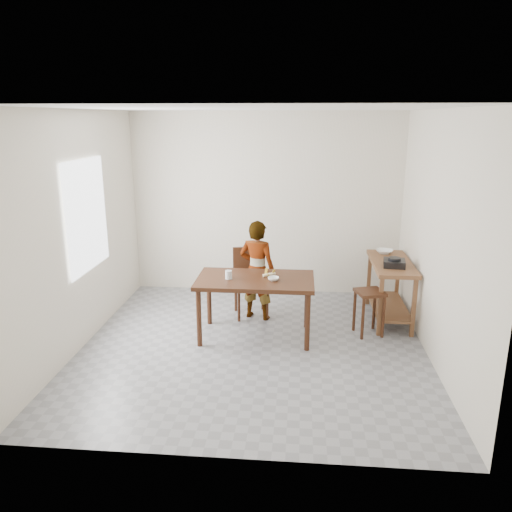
# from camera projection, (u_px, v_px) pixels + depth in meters

# --- Properties ---
(floor) EXTENTS (4.00, 4.00, 0.04)m
(floor) POSITION_uv_depth(u_px,v_px,m) (253.00, 348.00, 5.88)
(floor) COLOR gray
(floor) RESTS_ON ground
(ceiling) EXTENTS (4.00, 4.00, 0.04)m
(ceiling) POSITION_uv_depth(u_px,v_px,m) (253.00, 106.00, 5.14)
(ceiling) COLOR white
(ceiling) RESTS_ON wall_back
(wall_back) EXTENTS (4.00, 0.04, 2.70)m
(wall_back) POSITION_uv_depth(u_px,v_px,m) (266.00, 204.00, 7.45)
(wall_back) COLOR silver
(wall_back) RESTS_ON ground
(wall_front) EXTENTS (4.00, 0.04, 2.70)m
(wall_front) POSITION_uv_depth(u_px,v_px,m) (226.00, 300.00, 3.58)
(wall_front) COLOR silver
(wall_front) RESTS_ON ground
(wall_left) EXTENTS (0.04, 4.00, 2.70)m
(wall_left) POSITION_uv_depth(u_px,v_px,m) (77.00, 232.00, 5.69)
(wall_left) COLOR silver
(wall_left) RESTS_ON ground
(wall_right) EXTENTS (0.04, 4.00, 2.70)m
(wall_right) POSITION_uv_depth(u_px,v_px,m) (440.00, 239.00, 5.34)
(wall_right) COLOR silver
(wall_right) RESTS_ON ground
(window_pane) EXTENTS (0.02, 1.10, 1.30)m
(window_pane) POSITION_uv_depth(u_px,v_px,m) (87.00, 215.00, 5.83)
(window_pane) COLOR white
(window_pane) RESTS_ON wall_left
(dining_table) EXTENTS (1.40, 0.80, 0.75)m
(dining_table) POSITION_uv_depth(u_px,v_px,m) (255.00, 308.00, 6.07)
(dining_table) COLOR #371C0E
(dining_table) RESTS_ON floor
(prep_counter) EXTENTS (0.50, 1.20, 0.80)m
(prep_counter) POSITION_uv_depth(u_px,v_px,m) (390.00, 291.00, 6.58)
(prep_counter) COLOR brown
(prep_counter) RESTS_ON floor
(child) EXTENTS (0.56, 0.44, 1.33)m
(child) POSITION_uv_depth(u_px,v_px,m) (257.00, 270.00, 6.56)
(child) COLOR silver
(child) RESTS_ON floor
(dining_chair) EXTENTS (0.53, 0.53, 0.91)m
(dining_chair) POSITION_uv_depth(u_px,v_px,m) (251.00, 283.00, 6.69)
(dining_chair) COLOR #371C0E
(dining_chair) RESTS_ON floor
(stool) EXTENTS (0.40, 0.40, 0.57)m
(stool) POSITION_uv_depth(u_px,v_px,m) (369.00, 313.00, 6.15)
(stool) COLOR #371C0E
(stool) RESTS_ON floor
(glass_tumbler) EXTENTS (0.09, 0.09, 0.10)m
(glass_tumbler) POSITION_uv_depth(u_px,v_px,m) (229.00, 275.00, 5.93)
(glass_tumbler) COLOR silver
(glass_tumbler) RESTS_ON dining_table
(small_bowl) EXTENTS (0.18, 0.18, 0.04)m
(small_bowl) POSITION_uv_depth(u_px,v_px,m) (273.00, 279.00, 5.88)
(small_bowl) COLOR white
(small_bowl) RESTS_ON dining_table
(banana) EXTENTS (0.21, 0.18, 0.06)m
(banana) POSITION_uv_depth(u_px,v_px,m) (269.00, 274.00, 6.02)
(banana) COLOR #EAC752
(banana) RESTS_ON dining_table
(serving_bowl) EXTENTS (0.28, 0.28, 0.06)m
(serving_bowl) POSITION_uv_depth(u_px,v_px,m) (385.00, 252.00, 6.85)
(serving_bowl) COLOR white
(serving_bowl) RESTS_ON prep_counter
(gas_burner) EXTENTS (0.30, 0.30, 0.09)m
(gas_burner) POSITION_uv_depth(u_px,v_px,m) (394.00, 263.00, 6.25)
(gas_burner) COLOR black
(gas_burner) RESTS_ON prep_counter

